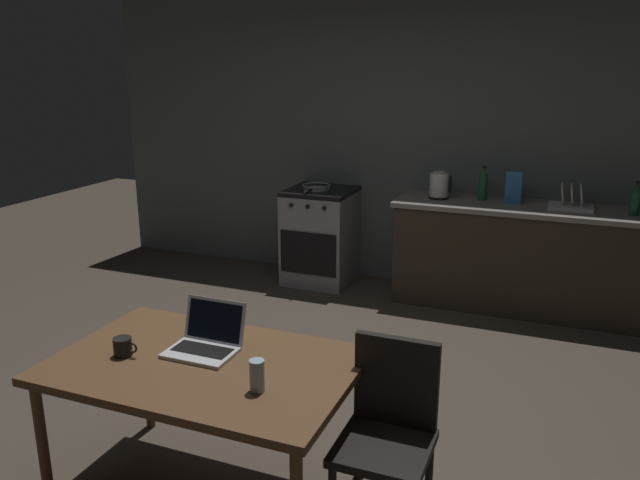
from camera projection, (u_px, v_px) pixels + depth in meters
The scene contains 15 objects.
ground_plane at pixel (269, 410), 3.83m from camera, with size 12.00×12.00×0.00m, color #473D33.
back_wall at pixel (425, 141), 5.71m from camera, with size 6.40×0.10×2.67m, color #596160.
kitchen_counter at pixel (523, 257), 5.30m from camera, with size 2.16×0.64×0.89m.
stove_oven at pixel (320, 236), 5.96m from camera, with size 0.60×0.62×0.89m.
dining_table at pixel (204, 374), 2.91m from camera, with size 1.39×0.89×0.71m.
chair at pixel (389, 426), 2.76m from camera, with size 0.40×0.40×0.88m.
laptop at pixel (205, 342), 3.00m from camera, with size 0.32×0.28×0.22m.
electric_kettle at pixel (439, 185), 5.41m from camera, with size 0.19×0.17×0.24m.
bottle at pixel (636, 199), 4.82m from camera, with size 0.08×0.08×0.27m.
frying_pan at pixel (316, 187), 5.82m from camera, with size 0.27×0.44×0.05m.
coffee_mug at pixel (123, 347), 2.95m from camera, with size 0.13×0.09×0.09m.
drinking_glass at pixel (257, 376), 2.62m from camera, with size 0.06×0.06×0.14m.
cereal_box at pixel (514, 188), 5.21m from camera, with size 0.13×0.05×0.27m.
dish_rack at pixel (571, 203), 5.05m from camera, with size 0.34×0.26×0.21m.
bottle_b at pixel (483, 184), 5.35m from camera, with size 0.07×0.07×0.29m.
Camera 1 is at (1.55, -3.04, 2.04)m, focal length 35.46 mm.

